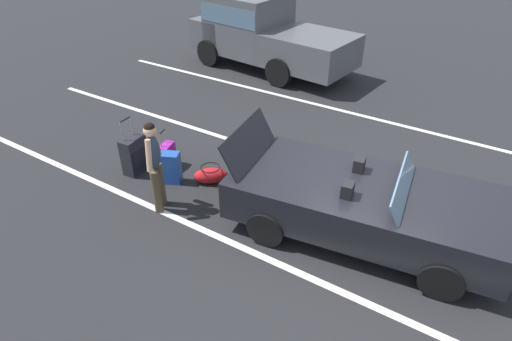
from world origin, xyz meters
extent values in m
plane|color=black|center=(0.00, 0.00, 0.00)|extent=(80.00, 80.00, 0.00)
cube|color=silver|center=(0.00, -1.28, 0.00)|extent=(18.00, 0.12, 0.01)
cube|color=silver|center=(0.00, 1.42, 0.00)|extent=(18.00, 0.12, 0.01)
cube|color=silver|center=(0.00, 4.12, 0.00)|extent=(18.00, 0.12, 0.01)
cube|color=black|center=(0.00, 0.00, 0.62)|extent=(4.30, 2.30, 0.64)
cube|color=black|center=(1.42, 0.20, 0.51)|extent=(1.53, 1.84, 0.38)
cube|color=slate|center=(0.51, 0.07, 1.09)|extent=(0.39, 1.56, 0.31)
cube|color=black|center=(-0.25, 0.34, 1.05)|extent=(0.19, 0.24, 0.22)
cube|color=black|center=(-0.15, -0.39, 1.05)|extent=(0.19, 0.24, 0.22)
cube|color=black|center=(-1.93, -0.27, 1.22)|extent=(0.53, 1.53, 0.58)
cylinder|color=black|center=(1.15, 0.98, 0.30)|extent=(0.62, 0.30, 0.60)
cylinder|color=black|center=(1.37, -0.63, 0.30)|extent=(0.62, 0.30, 0.60)
cylinder|color=black|center=(-1.37, 0.63, 0.30)|extent=(0.62, 0.30, 0.60)
cylinder|color=black|center=(-1.15, -0.98, 0.30)|extent=(0.62, 0.30, 0.60)
cube|color=black|center=(-4.36, -0.59, 0.37)|extent=(0.31, 0.50, 0.74)
cube|color=black|center=(-4.21, -0.58, 0.31)|extent=(0.05, 0.38, 0.41)
cylinder|color=gray|center=(-4.45, -0.46, 0.93)|extent=(0.02, 0.02, 0.37)
cylinder|color=gray|center=(-4.43, -0.73, 0.93)|extent=(0.02, 0.02, 0.37)
cylinder|color=black|center=(-4.44, -0.60, 1.11)|extent=(0.05, 0.27, 0.03)
sphere|color=black|center=(-4.48, -0.43, 0.02)|extent=(0.04, 0.04, 0.04)
sphere|color=black|center=(-4.45, -0.77, 0.02)|extent=(0.04, 0.04, 0.04)
cube|color=#1E479E|center=(-3.55, -0.50, 0.31)|extent=(0.46, 0.38, 0.62)
sphere|color=black|center=(-3.64, -0.64, 0.02)|extent=(0.04, 0.04, 0.04)
sphere|color=black|center=(-3.39, -0.52, 0.02)|extent=(0.04, 0.04, 0.04)
cube|color=#991E8C|center=(-3.94, -0.13, 0.25)|extent=(0.27, 0.37, 0.50)
cube|color=#721669|center=(-3.83, -0.10, 0.21)|extent=(0.08, 0.27, 0.28)
cylinder|color=gray|center=(-4.01, -0.05, 0.64)|extent=(0.02, 0.02, 0.28)
cylinder|color=gray|center=(-3.98, -0.23, 0.64)|extent=(0.02, 0.02, 0.28)
cylinder|color=black|center=(-4.00, -0.14, 0.78)|extent=(0.07, 0.19, 0.03)
sphere|color=black|center=(-4.04, -0.03, 0.02)|extent=(0.04, 0.04, 0.04)
sphere|color=black|center=(-3.99, -0.26, 0.02)|extent=(0.04, 0.04, 0.04)
ellipsoid|color=red|center=(-2.89, -0.12, 0.15)|extent=(0.69, 0.64, 0.30)
torus|color=black|center=(-2.89, -0.12, 0.33)|extent=(0.52, 0.52, 0.02)
cylinder|color=#4C3F2D|center=(-3.21, -1.10, 0.41)|extent=(0.20, 0.20, 0.82)
cylinder|color=#4C3F2D|center=(-3.12, -1.28, 0.41)|extent=(0.20, 0.20, 0.82)
ellipsoid|color=#2D384C|center=(-3.16, -1.19, 1.12)|extent=(0.34, 0.38, 0.60)
sphere|color=tan|center=(-3.16, -1.19, 1.51)|extent=(0.21, 0.21, 0.21)
sphere|color=black|center=(-3.16, -1.19, 1.56)|extent=(0.18, 0.18, 0.18)
cylinder|color=tan|center=(-3.26, -1.01, 1.19)|extent=(0.17, 0.21, 0.53)
cylinder|color=tan|center=(-3.07, -1.38, 1.19)|extent=(0.17, 0.21, 0.53)
cube|color=#4C4C51|center=(-6.91, 5.91, 0.85)|extent=(1.31, 2.01, 0.90)
cube|color=#4C4C51|center=(-5.86, 5.79, 1.25)|extent=(2.30, 2.13, 1.70)
cube|color=slate|center=(-5.86, 5.79, 1.63)|extent=(2.27, 2.14, 0.51)
cube|color=#4C4C51|center=(-3.68, 5.54, 0.85)|extent=(2.60, 2.16, 0.90)
cylinder|color=black|center=(-6.79, 4.99, 0.40)|extent=(0.83, 0.37, 0.80)
cylinder|color=black|center=(-6.58, 6.78, 0.40)|extent=(0.83, 0.37, 0.80)
cylinder|color=black|center=(-4.14, 4.68, 0.40)|extent=(0.83, 0.37, 0.80)
cylinder|color=black|center=(-3.93, 6.48, 0.40)|extent=(0.83, 0.37, 0.80)
camera|label=1|loc=(1.40, -5.34, 4.70)|focal=30.24mm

